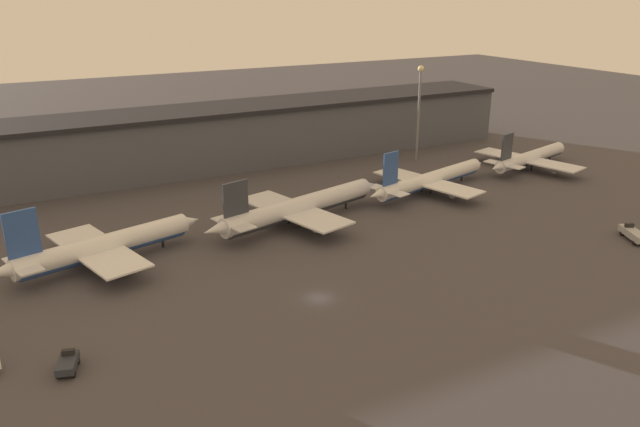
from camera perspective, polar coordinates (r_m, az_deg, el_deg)
The scene contains 9 objects.
ground at distance 105.41m, azimuth -0.10°, elevation -7.75°, with size 600.00×600.00×0.00m, color #423F44.
terminal_building at distance 179.11m, azimuth -13.28°, elevation 6.40°, with size 213.56×21.85×17.21m.
airplane_1 at distance 123.02m, azimuth -19.22°, elevation -2.87°, with size 41.06×28.50×14.03m.
airplane_2 at distance 136.28m, azimuth -1.95°, elevation 0.55°, with size 48.24×30.35×13.09m.
airplane_3 at distance 160.52m, azimuth 10.03°, elevation 3.06°, with size 44.60×30.76×13.02m.
airplane_4 at distance 188.53m, azimuth 18.64°, elevation 4.83°, with size 38.96×31.75×12.24m.
service_vehicle_0 at distance 143.42m, azimuth 26.72°, elevation -1.66°, with size 5.60×8.23×2.91m.
service_vehicle_1 at distance 93.20m, azimuth -22.08°, elevation -12.56°, with size 3.75×5.46×2.57m.
lamp_post_1 at distance 186.78m, azimuth 9.05°, elevation 10.03°, with size 1.80×1.80×28.06m.
Camera 1 is at (-43.78, -82.42, 49.02)m, focal length 35.00 mm.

